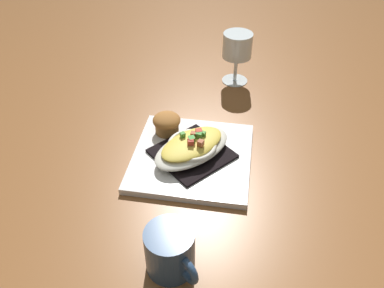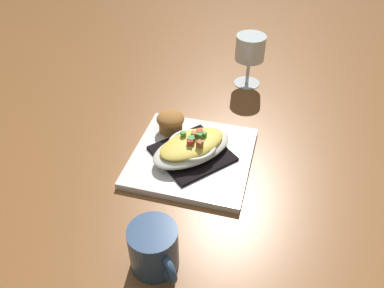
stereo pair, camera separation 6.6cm
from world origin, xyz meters
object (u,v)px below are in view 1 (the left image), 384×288
Objects in this scene: coffee_mug at (171,253)px; stemmed_glass at (237,48)px; gratin_dish at (192,146)px; square_plate at (192,157)px; muffin at (167,123)px.

stemmed_glass reaches higher than coffee_mug.
gratin_dish is 2.13× the size of coffee_mug.
gratin_dish reaches higher than square_plate.
stemmed_glass reaches higher than gratin_dish.
square_plate is 0.03m from gratin_dish.
square_plate is 3.97× the size of muffin.
gratin_dish is 0.27m from coffee_mug.
stemmed_glass is at bearing 80.33° from square_plate.
gratin_dish is 3.27× the size of muffin.
coffee_mug reaches higher than square_plate.
coffee_mug is (0.09, -0.34, -0.00)m from muffin.
muffin is at bearing 136.07° from square_plate.
muffin is at bearing 104.10° from coffee_mug.
gratin_dish is at bearing -43.88° from muffin.
stemmed_glass is (0.13, 0.28, 0.06)m from muffin.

